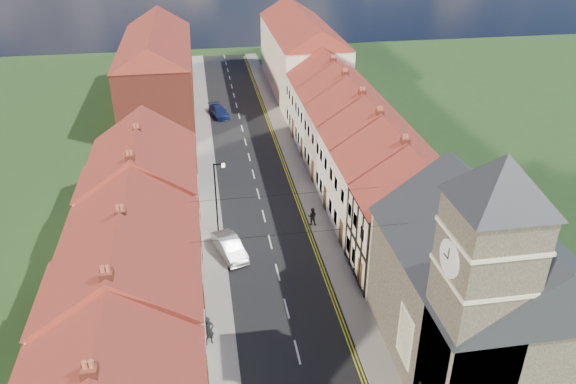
{
  "coord_description": "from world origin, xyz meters",
  "views": [
    {
      "loc": [
        -4.56,
        -18.32,
        24.07
      ],
      "look_at": [
        1.65,
        19.47,
        3.5
      ],
      "focal_mm": 35.0,
      "sensor_mm": 36.0,
      "label": 1
    }
  ],
  "objects_px": {
    "church": "(483,284)",
    "car_far": "(219,112)",
    "car_mid": "(230,247)",
    "pedestrian_right": "(312,216)",
    "lamppost": "(217,194)",
    "pedestrian_left_b": "(208,331)"
  },
  "relations": [
    {
      "from": "church",
      "to": "car_mid",
      "type": "xyz_separation_m",
      "value": [
        -12.56,
        13.44,
        -5.18
      ]
    },
    {
      "from": "lamppost",
      "to": "car_mid",
      "type": "distance_m",
      "value": 4.34
    },
    {
      "from": "car_mid",
      "to": "pedestrian_left_b",
      "type": "relative_size",
      "value": 2.21
    },
    {
      "from": "car_mid",
      "to": "car_far",
      "type": "height_order",
      "value": "car_mid"
    },
    {
      "from": "car_far",
      "to": "pedestrian_right",
      "type": "xyz_separation_m",
      "value": [
        6.08,
        -26.54,
        0.27
      ]
    },
    {
      "from": "car_far",
      "to": "pedestrian_right",
      "type": "height_order",
      "value": "pedestrian_right"
    },
    {
      "from": "pedestrian_right",
      "to": "church",
      "type": "bearing_deg",
      "value": 123.01
    },
    {
      "from": "church",
      "to": "car_mid",
      "type": "height_order",
      "value": "church"
    },
    {
      "from": "church",
      "to": "pedestrian_right",
      "type": "relative_size",
      "value": 10.04
    },
    {
      "from": "car_mid",
      "to": "pedestrian_right",
      "type": "distance_m",
      "value": 7.56
    },
    {
      "from": "church",
      "to": "car_mid",
      "type": "relative_size",
      "value": 3.57
    },
    {
      "from": "church",
      "to": "lamppost",
      "type": "xyz_separation_m",
      "value": [
        -13.17,
        16.68,
        -2.34
      ]
    },
    {
      "from": "lamppost",
      "to": "pedestrian_right",
      "type": "bearing_deg",
      "value": -1.09
    },
    {
      "from": "car_far",
      "to": "pedestrian_left_b",
      "type": "height_order",
      "value": "pedestrian_left_b"
    },
    {
      "from": "church",
      "to": "car_mid",
      "type": "distance_m",
      "value": 19.11
    },
    {
      "from": "pedestrian_right",
      "to": "pedestrian_left_b",
      "type": "bearing_deg",
      "value": 68.67
    },
    {
      "from": "car_far",
      "to": "pedestrian_right",
      "type": "bearing_deg",
      "value": -92.57
    },
    {
      "from": "lamppost",
      "to": "car_far",
      "type": "relative_size",
      "value": 1.42
    },
    {
      "from": "lamppost",
      "to": "pedestrian_right",
      "type": "height_order",
      "value": "lamppost"
    },
    {
      "from": "church",
      "to": "pedestrian_left_b",
      "type": "bearing_deg",
      "value": 163.91
    },
    {
      "from": "pedestrian_right",
      "to": "pedestrian_left_b",
      "type": "height_order",
      "value": "pedestrian_left_b"
    },
    {
      "from": "church",
      "to": "car_far",
      "type": "xyz_separation_m",
      "value": [
        -11.74,
        43.07,
        -5.27
      ]
    }
  ]
}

